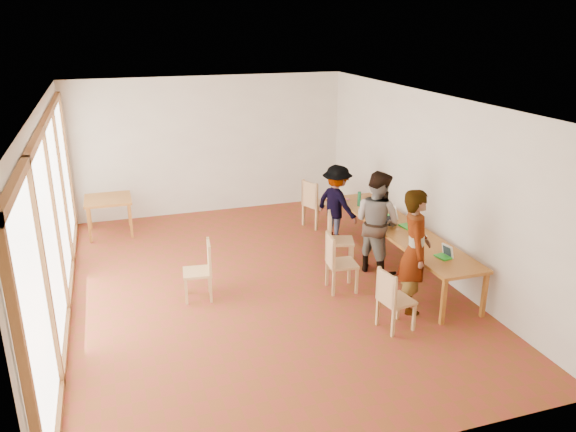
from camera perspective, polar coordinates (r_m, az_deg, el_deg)
name	(u,v)px	position (r m, az deg, el deg)	size (l,w,h in m)	color
ground	(259,285)	(9.29, -2.97, -7.02)	(8.00, 8.00, 0.00)	maroon
wall_back	(210,146)	(12.51, -7.94, 7.10)	(6.00, 0.10, 3.00)	silver
wall_front	(371,324)	(5.27, 8.44, -10.81)	(6.00, 0.10, 3.00)	silver
wall_right	(427,182)	(9.89, 13.92, 3.41)	(0.10, 8.00, 3.00)	silver
window_wall	(53,218)	(8.51, -22.77, -0.18)	(0.10, 8.00, 3.00)	white
ceiling	(255,99)	(8.39, -3.33, 11.77)	(6.00, 8.00, 0.04)	white
communal_table	(400,230)	(9.83, 11.27, -1.38)	(0.80, 4.00, 0.75)	#A76A25
side_table	(108,202)	(11.77, -17.81, 1.36)	(0.90, 0.90, 0.75)	#A76A25
chair_near	(392,294)	(7.93, 10.47, -7.79)	(0.48, 0.48, 0.48)	tan
chair_mid	(336,257)	(8.91, 4.91, -4.15)	(0.49, 0.49, 0.51)	tan
chair_far	(335,234)	(9.80, 4.78, -1.85)	(0.56, 0.56, 0.51)	tan
chair_empty	(313,199)	(11.60, 2.59, 1.74)	(0.61, 0.61, 0.53)	tan
chair_spare	(203,264)	(8.74, -8.60, -4.87)	(0.48, 0.48, 0.49)	tan
person_near	(415,251)	(8.39, 12.77, -3.49)	(0.68, 0.45, 1.87)	gray
person_mid	(377,222)	(9.59, 9.02, -0.61)	(0.86, 0.67, 1.77)	gray
person_far	(337,204)	(10.85, 4.97, 1.25)	(0.98, 0.57, 1.52)	gray
laptop_near	(445,254)	(8.75, 15.68, -3.72)	(0.23, 0.26, 0.19)	green
laptop_mid	(409,223)	(9.85, 12.22, -0.75)	(0.25, 0.28, 0.22)	green
laptop_far	(393,214)	(10.26, 10.65, 0.16)	(0.28, 0.30, 0.21)	green
yellow_mug	(369,213)	(10.25, 8.18, 0.27)	(0.14, 0.14, 0.11)	gold
green_bottle	(359,199)	(10.76, 7.24, 1.73)	(0.07, 0.07, 0.28)	#1A693B
clear_glass	(425,238)	(9.29, 13.72, -2.22)	(0.07, 0.07, 0.09)	silver
condiment_cup	(394,219)	(10.13, 10.72, -0.25)	(0.08, 0.08, 0.06)	white
pink_phone	(348,199)	(11.17, 6.07, 1.72)	(0.05, 0.10, 0.01)	#C23B79
black_pouch	(389,221)	(9.95, 10.27, -0.49)	(0.16, 0.26, 0.09)	black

